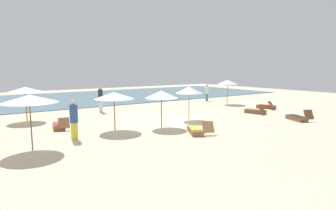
{
  "coord_description": "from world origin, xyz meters",
  "views": [
    {
      "loc": [
        -9.7,
        -14.32,
        3.44
      ],
      "look_at": [
        0.15,
        -0.02,
        1.1
      ],
      "focal_mm": 30.06,
      "sensor_mm": 36.0,
      "label": 1
    }
  ],
  "objects_px": {
    "umbrella_0": "(189,90)",
    "lounger_0": "(256,111)",
    "umbrella_5": "(29,99)",
    "person_1": "(74,120)",
    "lounger_2": "(267,106)",
    "lounger_5": "(298,118)",
    "person_2": "(101,99)",
    "umbrella_3": "(114,96)",
    "umbrella_2": "(25,90)",
    "umbrella_1": "(161,94)",
    "lounger_4": "(196,130)",
    "umbrella_4": "(228,82)",
    "person_0": "(207,93)",
    "lounger_3": "(59,126)"
  },
  "relations": [
    {
      "from": "umbrella_0",
      "to": "umbrella_5",
      "type": "height_order",
      "value": "umbrella_5"
    },
    {
      "from": "lounger_3",
      "to": "umbrella_4",
      "type": "bearing_deg",
      "value": 8.0
    },
    {
      "from": "umbrella_3",
      "to": "person_2",
      "type": "relative_size",
      "value": 1.1
    },
    {
      "from": "umbrella_2",
      "to": "lounger_4",
      "type": "relative_size",
      "value": 1.25
    },
    {
      "from": "umbrella_3",
      "to": "person_2",
      "type": "distance_m",
      "value": 6.89
    },
    {
      "from": "umbrella_3",
      "to": "lounger_3",
      "type": "bearing_deg",
      "value": 137.85
    },
    {
      "from": "umbrella_2",
      "to": "lounger_5",
      "type": "height_order",
      "value": "umbrella_2"
    },
    {
      "from": "umbrella_3",
      "to": "lounger_5",
      "type": "height_order",
      "value": "umbrella_3"
    },
    {
      "from": "umbrella_2",
      "to": "umbrella_3",
      "type": "xyz_separation_m",
      "value": [
        3.54,
        -5.73,
        -0.1
      ]
    },
    {
      "from": "umbrella_5",
      "to": "person_1",
      "type": "bearing_deg",
      "value": 22.25
    },
    {
      "from": "umbrella_4",
      "to": "lounger_4",
      "type": "bearing_deg",
      "value": -143.55
    },
    {
      "from": "lounger_2",
      "to": "umbrella_1",
      "type": "bearing_deg",
      "value": -173.92
    },
    {
      "from": "lounger_2",
      "to": "lounger_5",
      "type": "bearing_deg",
      "value": -122.52
    },
    {
      "from": "lounger_0",
      "to": "person_0",
      "type": "distance_m",
      "value": 8.23
    },
    {
      "from": "lounger_0",
      "to": "lounger_5",
      "type": "bearing_deg",
      "value": -90.62
    },
    {
      "from": "umbrella_5",
      "to": "lounger_2",
      "type": "distance_m",
      "value": 18.42
    },
    {
      "from": "umbrella_1",
      "to": "lounger_5",
      "type": "distance_m",
      "value": 9.24
    },
    {
      "from": "umbrella_1",
      "to": "lounger_5",
      "type": "xyz_separation_m",
      "value": [
        8.48,
        -3.25,
        -1.73
      ]
    },
    {
      "from": "umbrella_2",
      "to": "lounger_0",
      "type": "height_order",
      "value": "umbrella_2"
    },
    {
      "from": "umbrella_2",
      "to": "person_1",
      "type": "bearing_deg",
      "value": -79.71
    },
    {
      "from": "lounger_5",
      "to": "person_1",
      "type": "bearing_deg",
      "value": 165.9
    },
    {
      "from": "lounger_2",
      "to": "lounger_5",
      "type": "height_order",
      "value": "lounger_5"
    },
    {
      "from": "umbrella_4",
      "to": "umbrella_5",
      "type": "relative_size",
      "value": 0.97
    },
    {
      "from": "umbrella_1",
      "to": "person_0",
      "type": "xyz_separation_m",
      "value": [
        10.77,
        7.97,
        -1.03
      ]
    },
    {
      "from": "lounger_4",
      "to": "umbrella_2",
      "type": "bearing_deg",
      "value": 127.45
    },
    {
      "from": "umbrella_0",
      "to": "lounger_0",
      "type": "relative_size",
      "value": 1.26
    },
    {
      "from": "umbrella_1",
      "to": "lounger_4",
      "type": "height_order",
      "value": "umbrella_1"
    },
    {
      "from": "umbrella_0",
      "to": "person_2",
      "type": "bearing_deg",
      "value": 119.12
    },
    {
      "from": "lounger_2",
      "to": "person_2",
      "type": "xyz_separation_m",
      "value": [
        -12.1,
        6.16,
        0.82
      ]
    },
    {
      "from": "lounger_2",
      "to": "person_1",
      "type": "bearing_deg",
      "value": -176.14
    },
    {
      "from": "lounger_2",
      "to": "lounger_4",
      "type": "bearing_deg",
      "value": -161.73
    },
    {
      "from": "umbrella_4",
      "to": "person_2",
      "type": "relative_size",
      "value": 1.16
    },
    {
      "from": "umbrella_1",
      "to": "lounger_0",
      "type": "bearing_deg",
      "value": 0.57
    },
    {
      "from": "umbrella_2",
      "to": "lounger_3",
      "type": "bearing_deg",
      "value": -72.33
    },
    {
      "from": "umbrella_1",
      "to": "lounger_4",
      "type": "relative_size",
      "value": 1.2
    },
    {
      "from": "lounger_3",
      "to": "person_0",
      "type": "distance_m",
      "value": 16.51
    },
    {
      "from": "umbrella_3",
      "to": "lounger_3",
      "type": "relative_size",
      "value": 1.23
    },
    {
      "from": "umbrella_2",
      "to": "person_0",
      "type": "distance_m",
      "value": 16.95
    },
    {
      "from": "umbrella_4",
      "to": "lounger_0",
      "type": "relative_size",
      "value": 1.3
    },
    {
      "from": "umbrella_0",
      "to": "person_2",
      "type": "relative_size",
      "value": 1.12
    },
    {
      "from": "umbrella_1",
      "to": "umbrella_5",
      "type": "xyz_separation_m",
      "value": [
        -6.9,
        -0.7,
        0.26
      ]
    },
    {
      "from": "umbrella_3",
      "to": "person_1",
      "type": "height_order",
      "value": "umbrella_3"
    },
    {
      "from": "person_1",
      "to": "lounger_0",
      "type": "bearing_deg",
      "value": -0.1
    },
    {
      "from": "umbrella_1",
      "to": "umbrella_3",
      "type": "bearing_deg",
      "value": 163.08
    },
    {
      "from": "umbrella_4",
      "to": "person_0",
      "type": "relative_size",
      "value": 1.32
    },
    {
      "from": "umbrella_2",
      "to": "umbrella_3",
      "type": "relative_size",
      "value": 1.02
    },
    {
      "from": "lounger_0",
      "to": "person_2",
      "type": "relative_size",
      "value": 0.89
    },
    {
      "from": "umbrella_2",
      "to": "person_2",
      "type": "xyz_separation_m",
      "value": [
        5.3,
        0.86,
        -1.03
      ]
    },
    {
      "from": "person_2",
      "to": "lounger_5",
      "type": "bearing_deg",
      "value": -48.93
    },
    {
      "from": "lounger_0",
      "to": "lounger_5",
      "type": "relative_size",
      "value": 1.01
    }
  ]
}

